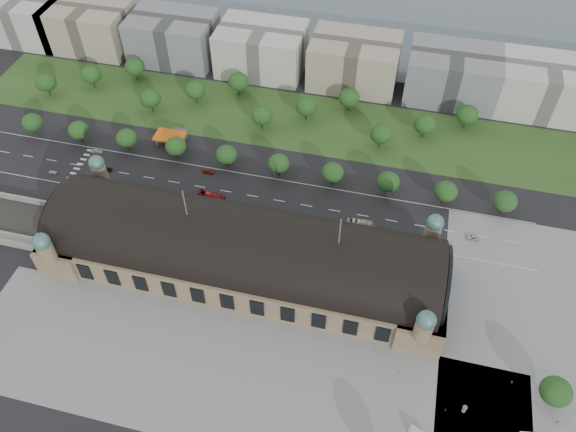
% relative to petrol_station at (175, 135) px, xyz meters
% --- Properties ---
extents(ground, '(900.00, 900.00, 0.00)m').
position_rel_petrol_station_xyz_m(ground, '(53.91, -65.28, -2.95)').
color(ground, black).
rests_on(ground, ground).
extents(station, '(150.00, 48.40, 44.30)m').
position_rel_petrol_station_xyz_m(station, '(53.91, -65.28, 7.33)').
color(station, '#98825E').
rests_on(station, ground).
extents(plaza_south, '(190.00, 48.00, 0.12)m').
position_rel_petrol_station_xyz_m(plaza_south, '(63.91, -109.28, -2.95)').
color(plaza_south, gray).
rests_on(plaza_south, ground).
extents(plaza_east, '(56.00, 100.00, 0.12)m').
position_rel_petrol_station_xyz_m(plaza_east, '(156.91, -65.28, -2.95)').
color(plaza_east, gray).
rests_on(plaza_east, ground).
extents(road_slab, '(260.00, 26.00, 0.10)m').
position_rel_petrol_station_xyz_m(road_slab, '(33.91, -27.28, -2.95)').
color(road_slab, black).
rests_on(road_slab, ground).
extents(grass_belt, '(300.00, 45.00, 0.10)m').
position_rel_petrol_station_xyz_m(grass_belt, '(38.91, 27.72, -2.95)').
color(grass_belt, '#2E4F1F').
rests_on(grass_belt, ground).
extents(petrol_station, '(14.00, 13.00, 5.05)m').
position_rel_petrol_station_xyz_m(petrol_station, '(0.00, 0.00, 0.00)').
color(petrol_station, orange).
rests_on(petrol_station, ground).
extents(office_0, '(45.00, 32.00, 24.00)m').
position_rel_petrol_station_xyz_m(office_0, '(-116.09, 67.72, 9.05)').
color(office_0, beige).
rests_on(office_0, ground).
extents(office_1, '(45.00, 32.00, 24.00)m').
position_rel_petrol_station_xyz_m(office_1, '(-76.09, 67.72, 9.05)').
color(office_1, tan).
rests_on(office_1, ground).
extents(office_2, '(45.00, 32.00, 24.00)m').
position_rel_petrol_station_xyz_m(office_2, '(-26.09, 67.72, 9.05)').
color(office_2, gray).
rests_on(office_2, ground).
extents(office_3, '(45.00, 32.00, 24.00)m').
position_rel_petrol_station_xyz_m(office_3, '(23.91, 67.72, 9.05)').
color(office_3, beige).
rests_on(office_3, ground).
extents(office_4, '(45.00, 32.00, 24.00)m').
position_rel_petrol_station_xyz_m(office_4, '(73.91, 67.72, 9.05)').
color(office_4, tan).
rests_on(office_4, ground).
extents(office_5, '(45.00, 32.00, 24.00)m').
position_rel_petrol_station_xyz_m(office_5, '(123.91, 67.72, 9.05)').
color(office_5, gray).
rests_on(office_5, ground).
extents(office_6, '(45.00, 32.00, 24.00)m').
position_rel_petrol_station_xyz_m(office_6, '(168.91, 67.72, 9.05)').
color(office_6, beige).
rests_on(office_6, ground).
extents(tree_row_0, '(9.60, 9.60, 11.52)m').
position_rel_petrol_station_xyz_m(tree_row_0, '(-66.09, -12.28, 4.48)').
color(tree_row_0, '#2D2116').
rests_on(tree_row_0, ground).
extents(tree_row_1, '(9.60, 9.60, 11.52)m').
position_rel_petrol_station_xyz_m(tree_row_1, '(-42.09, -12.28, 4.48)').
color(tree_row_1, '#2D2116').
rests_on(tree_row_1, ground).
extents(tree_row_2, '(9.60, 9.60, 11.52)m').
position_rel_petrol_station_xyz_m(tree_row_2, '(-18.09, -12.28, 4.48)').
color(tree_row_2, '#2D2116').
rests_on(tree_row_2, ground).
extents(tree_row_3, '(9.60, 9.60, 11.52)m').
position_rel_petrol_station_xyz_m(tree_row_3, '(5.91, -12.28, 4.48)').
color(tree_row_3, '#2D2116').
rests_on(tree_row_3, ground).
extents(tree_row_4, '(9.60, 9.60, 11.52)m').
position_rel_petrol_station_xyz_m(tree_row_4, '(29.91, -12.28, 4.48)').
color(tree_row_4, '#2D2116').
rests_on(tree_row_4, ground).
extents(tree_row_5, '(9.60, 9.60, 11.52)m').
position_rel_petrol_station_xyz_m(tree_row_5, '(53.91, -12.28, 4.48)').
color(tree_row_5, '#2D2116').
rests_on(tree_row_5, ground).
extents(tree_row_6, '(9.60, 9.60, 11.52)m').
position_rel_petrol_station_xyz_m(tree_row_6, '(77.91, -12.28, 4.48)').
color(tree_row_6, '#2D2116').
rests_on(tree_row_6, ground).
extents(tree_row_7, '(9.60, 9.60, 11.52)m').
position_rel_petrol_station_xyz_m(tree_row_7, '(101.91, -12.28, 4.48)').
color(tree_row_7, '#2D2116').
rests_on(tree_row_7, ground).
extents(tree_row_8, '(9.60, 9.60, 11.52)m').
position_rel_petrol_station_xyz_m(tree_row_8, '(125.91, -12.28, 4.48)').
color(tree_row_8, '#2D2116').
rests_on(tree_row_8, ground).
extents(tree_row_9, '(9.60, 9.60, 11.52)m').
position_rel_petrol_station_xyz_m(tree_row_9, '(149.91, -12.28, 4.48)').
color(tree_row_9, '#2D2116').
rests_on(tree_row_9, ground).
extents(tree_belt_0, '(10.40, 10.40, 12.48)m').
position_rel_petrol_station_xyz_m(tree_belt_0, '(-76.09, 17.72, 5.10)').
color(tree_belt_0, '#2D2116').
rests_on(tree_belt_0, ground).
extents(tree_belt_1, '(10.40, 10.40, 12.48)m').
position_rel_petrol_station_xyz_m(tree_belt_1, '(-57.09, 29.72, 5.10)').
color(tree_belt_1, '#2D2116').
rests_on(tree_belt_1, ground).
extents(tree_belt_2, '(10.40, 10.40, 12.48)m').
position_rel_petrol_station_xyz_m(tree_belt_2, '(-38.09, 41.72, 5.10)').
color(tree_belt_2, '#2D2116').
rests_on(tree_belt_2, ground).
extents(tree_belt_3, '(10.40, 10.40, 12.48)m').
position_rel_petrol_station_xyz_m(tree_belt_3, '(-19.09, 17.72, 5.10)').
color(tree_belt_3, '#2D2116').
rests_on(tree_belt_3, ground).
extents(tree_belt_4, '(10.40, 10.40, 12.48)m').
position_rel_petrol_station_xyz_m(tree_belt_4, '(-0.09, 29.72, 5.10)').
color(tree_belt_4, '#2D2116').
rests_on(tree_belt_4, ground).
extents(tree_belt_5, '(10.40, 10.40, 12.48)m').
position_rel_petrol_station_xyz_m(tree_belt_5, '(18.91, 41.72, 5.10)').
color(tree_belt_5, '#2D2116').
rests_on(tree_belt_5, ground).
extents(tree_belt_6, '(10.40, 10.40, 12.48)m').
position_rel_petrol_station_xyz_m(tree_belt_6, '(37.91, 17.72, 5.10)').
color(tree_belt_6, '#2D2116').
rests_on(tree_belt_6, ground).
extents(tree_belt_7, '(10.40, 10.40, 12.48)m').
position_rel_petrol_station_xyz_m(tree_belt_7, '(56.91, 29.72, 5.10)').
color(tree_belt_7, '#2D2116').
rests_on(tree_belt_7, ground).
extents(tree_belt_8, '(10.40, 10.40, 12.48)m').
position_rel_petrol_station_xyz_m(tree_belt_8, '(75.91, 41.72, 5.10)').
color(tree_belt_8, '#2D2116').
rests_on(tree_belt_8, ground).
extents(tree_belt_9, '(10.40, 10.40, 12.48)m').
position_rel_petrol_station_xyz_m(tree_belt_9, '(94.91, 17.72, 5.10)').
color(tree_belt_9, '#2D2116').
rests_on(tree_belt_9, ground).
extents(tree_belt_10, '(10.40, 10.40, 12.48)m').
position_rel_petrol_station_xyz_m(tree_belt_10, '(113.91, 29.72, 5.10)').
color(tree_belt_10, '#2D2116').
rests_on(tree_belt_10, ground).
extents(tree_belt_11, '(10.40, 10.40, 12.48)m').
position_rel_petrol_station_xyz_m(tree_belt_11, '(132.91, 41.72, 5.10)').
color(tree_belt_11, '#2D2116').
rests_on(tree_belt_11, ground).
extents(tree_plaza_ne, '(10.00, 10.00, 11.69)m').
position_rel_petrol_station_xyz_m(tree_plaza_ne, '(163.91, -93.28, 4.48)').
color(tree_plaza_ne, '#2D2116').
rests_on(tree_plaza_ne, ground).
extents(traffic_car_0, '(3.86, 1.69, 1.30)m').
position_rel_petrol_station_xyz_m(traffic_car_0, '(-44.93, -34.94, -2.30)').
color(traffic_car_0, silver).
rests_on(traffic_car_0, ground).
extents(traffic_car_1, '(5.12, 2.05, 1.66)m').
position_rel_petrol_station_xyz_m(traffic_car_1, '(-31.95, -17.50, -2.12)').
color(traffic_car_1, gray).
rests_on(traffic_car_1, ground).
extents(traffic_car_2, '(4.90, 2.58, 1.31)m').
position_rel_petrol_station_xyz_m(traffic_car_2, '(-22.36, -27.34, -2.29)').
color(traffic_car_2, black).
rests_on(traffic_car_2, ground).
extents(traffic_car_3, '(5.69, 2.52, 1.62)m').
position_rel_petrol_station_xyz_m(traffic_car_3, '(22.82, -17.86, -2.14)').
color(traffic_car_3, maroon).
rests_on(traffic_car_3, ground).
extents(traffic_car_6, '(5.29, 2.60, 1.44)m').
position_rel_petrol_station_xyz_m(traffic_car_6, '(138.58, -29.26, -2.23)').
color(traffic_car_6, silver).
rests_on(traffic_car_6, ground).
extents(parked_car_0, '(5.06, 3.96, 1.61)m').
position_rel_petrol_station_xyz_m(parked_car_0, '(-26.09, -44.28, -2.15)').
color(parked_car_0, black).
rests_on(parked_car_0, ground).
extents(parked_car_1, '(6.38, 5.57, 1.64)m').
position_rel_petrol_station_xyz_m(parked_car_1, '(6.91, -44.28, -2.13)').
color(parked_car_1, maroon).
rests_on(parked_car_1, ground).
extents(parked_car_2, '(5.44, 4.62, 1.49)m').
position_rel_petrol_station_xyz_m(parked_car_2, '(-5.01, -40.28, -2.20)').
color(parked_car_2, '#172542').
rests_on(parked_car_2, ground).
extents(parked_car_3, '(4.71, 3.61, 1.50)m').
position_rel_petrol_station_xyz_m(parked_car_3, '(14.23, -44.20, -2.20)').
color(parked_car_3, '#515458').
rests_on(parked_car_3, ground).
extents(parked_car_4, '(4.66, 4.23, 1.54)m').
position_rel_petrol_station_xyz_m(parked_car_4, '(20.49, -41.64, -2.18)').
color(parked_car_4, '#B9B9BB').
rests_on(parked_car_4, ground).
extents(parked_car_5, '(5.84, 5.21, 1.50)m').
position_rel_petrol_station_xyz_m(parked_car_5, '(17.04, -40.28, -2.20)').
color(parked_car_5, gray).
rests_on(parked_car_5, ground).
extents(parked_car_6, '(5.35, 4.44, 1.46)m').
position_rel_petrol_station_xyz_m(parked_car_6, '(27.76, -44.28, -2.22)').
color(parked_car_6, black).
rests_on(parked_car_6, ground).
extents(bus_west, '(12.28, 3.97, 3.36)m').
position_rel_petrol_station_xyz_m(bus_west, '(29.51, -33.28, -1.27)').
color(bus_west, '#AE1B1F').
rests_on(bus_west, ground).
extents(bus_mid, '(11.05, 2.65, 3.07)m').
position_rel_petrol_station_xyz_m(bus_mid, '(60.12, -38.28, -1.41)').
color(bus_mid, silver).
rests_on(bus_mid, ground).
extents(bus_east, '(11.74, 2.99, 3.25)m').
position_rel_petrol_station_xyz_m(bus_east, '(93.91, -33.48, -1.32)').
color(bus_east, beige).
rests_on(bus_east, ground).
extents(advertising_column, '(1.53, 1.53, 2.90)m').
position_rel_petrol_station_xyz_m(advertising_column, '(137.59, -102.92, -1.44)').
color(advertising_column, '#B42D4A').
rests_on(advertising_column, ground).
extents(pedestrian_0, '(0.88, 0.70, 1.57)m').
position_rel_petrol_station_xyz_m(pedestrian_0, '(116.57, -95.17, -2.17)').
color(pedestrian_0, gray).
rests_on(pedestrian_0, ground).
extents(pedestrian_1, '(0.62, 0.74, 1.73)m').
position_rel_petrol_station_xyz_m(pedestrian_1, '(131.90, -104.30, -2.08)').
color(pedestrian_1, gray).
rests_on(pedestrian_1, ground).
extents(pedestrian_2, '(0.59, 0.89, 1.71)m').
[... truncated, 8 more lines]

